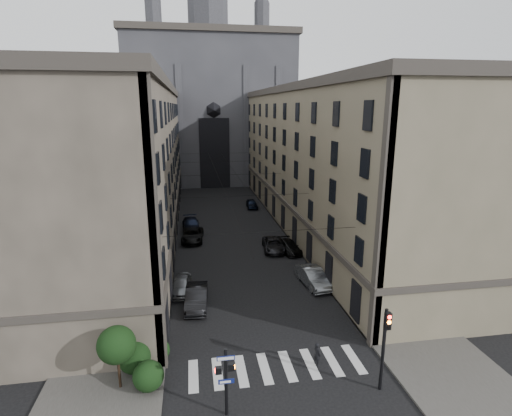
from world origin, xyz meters
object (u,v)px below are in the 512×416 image
car_left_far (191,225)px  car_left_near (181,285)px  car_right_midfar (290,247)px  pedestrian (317,354)px  gothic_tower (210,99)px  car_left_midfar (193,235)px  car_left_midnear (196,297)px  car_right_near (313,277)px  pedestrian_signal_left (226,377)px  traffic_light_right (385,340)px  car_right_midnear (273,245)px  car_right_far (252,204)px

car_left_far → car_left_near: bearing=-96.5°
car_right_midfar → pedestrian: 20.51m
gothic_tower → car_left_midfar: gothic_tower is taller
car_right_midfar → pedestrian: size_ratio=2.84×
car_left_midnear → car_right_near: car_right_near is taller
gothic_tower → pedestrian_signal_left: gothic_tower is taller
gothic_tower → car_right_near: gothic_tower is taller
traffic_light_right → gothic_tower: bearing=94.4°
car_left_near → car_left_midnear: 3.14m
car_right_midnear → pedestrian: 21.21m
gothic_tower → car_right_midnear: (4.20, -48.99, -17.10)m
pedestrian_signal_left → car_right_midnear: size_ratio=0.79×
pedestrian_signal_left → traffic_light_right: (9.11, 0.42, 0.97)m
car_right_midfar → car_right_midnear: bearing=145.0°
gothic_tower → car_right_near: bearing=-84.3°
car_right_midnear → car_left_midnear: bearing=-121.6°
car_left_midnear → car_right_far: size_ratio=1.20×
car_left_far → car_right_midnear: car_left_far is taller
car_left_midfar → traffic_light_right: bearing=-65.4°
pedestrian_signal_left → car_left_midfar: bearing=92.9°
car_left_far → car_right_far: bearing=43.4°
car_left_near → car_right_midnear: 13.86m
car_left_near → car_right_midnear: size_ratio=0.84×
traffic_light_right → car_right_midnear: size_ratio=1.03×
car_left_midnear → car_left_midfar: size_ratio=0.92×
car_left_midnear → car_right_midfar: 15.49m
car_right_near → car_right_midfar: 8.81m
gothic_tower → car_right_midfar: 53.08m
traffic_light_right → pedestrian: bearing=135.6°
car_right_near → pedestrian_signal_left: bearing=-129.8°
gothic_tower → car_left_midfar: 47.50m
traffic_light_right → car_left_far: bearing=107.8°
car_left_far → car_right_near: (11.04, -19.21, 0.04)m
car_left_near → car_right_far: 31.25m
car_left_midnear → car_right_midfar: size_ratio=1.12×
car_left_midnear → car_right_midfar: (10.73, 11.17, -0.18)m
car_right_far → pedestrian: 41.27m
traffic_light_right → car_left_far: traffic_light_right is taller
car_right_near → car_right_midfar: (-0.02, 8.81, -0.18)m
car_right_far → pedestrian: size_ratio=2.66×
car_left_far → pedestrian_signal_left: bearing=-90.6°
pedestrian_signal_left → car_left_far: size_ratio=0.74×
car_left_midfar → car_left_far: size_ratio=1.01×
pedestrian → car_right_far: bearing=-25.3°
car_left_far → car_right_midnear: bearing=-48.8°
car_right_near → car_right_midnear: (-1.70, 9.72, -0.13)m
car_right_near → gothic_tower: bearing=88.4°
gothic_tower → car_right_far: 33.94m
car_left_far → car_right_far: size_ratio=1.29×
car_left_midfar → gothic_tower: bearing=88.1°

